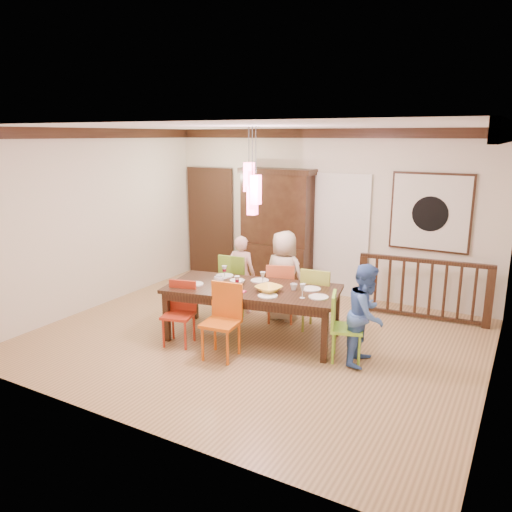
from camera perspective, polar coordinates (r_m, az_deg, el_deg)
The scene contains 37 objects.
floor at distance 7.13m, azimuth -0.09°, elevation -9.40°, with size 6.00×6.00×0.00m, color olive.
ceiling at distance 6.56m, azimuth -0.10°, elevation 14.60°, with size 6.00×6.00×0.00m, color white.
wall_back at distance 8.92m, azimuth 7.84°, elevation 4.89°, with size 6.00×6.00×0.00m, color beige.
wall_left at distance 8.55m, azimuth -17.94°, elevation 3.97°, with size 5.00×5.00×0.00m, color beige.
wall_right at distance 5.87m, azimuth 26.33°, elevation -1.00°, with size 5.00×5.00×0.00m, color beige.
crown_molding at distance 6.56m, azimuth -0.10°, elevation 13.91°, with size 6.00×5.00×0.16m, color black, non-canonical shape.
panel_door at distance 10.06m, azimuth -5.17°, elevation 3.65°, with size 1.04×0.07×2.24m, color black.
white_doorway at distance 8.84m, azimuth 9.78°, elevation 2.10°, with size 0.97×0.05×2.22m, color silver.
painting at distance 8.38m, azimuth 19.31°, elevation 4.72°, with size 1.25×0.06×1.25m.
pendant_cluster at distance 6.62m, azimuth -0.41°, elevation 7.71°, with size 0.27×0.21×1.14m.
dining_table at distance 6.92m, azimuth -0.39°, elevation -4.16°, with size 2.52×1.51×0.75m.
chair_far_left at distance 7.97m, azimuth -2.17°, elevation -2.62°, with size 0.48×0.48×0.98m.
chair_far_mid at distance 7.61m, azimuth 2.87°, elevation -3.63°, with size 0.55×0.55×0.93m.
chair_far_right at distance 7.30m, azimuth 7.20°, elevation -4.37°, with size 0.46×0.46×0.95m.
chair_near_left at distance 6.85m, azimuth -8.89°, elevation -6.12°, with size 0.47×0.47×0.86m.
chair_near_mid at distance 6.38m, azimuth -4.06°, elevation -6.99°, with size 0.48×0.48×0.95m.
chair_end_right at distance 6.41m, azimuth 10.41°, elevation -7.53°, with size 0.49×0.49×0.87m.
china_hutch at distance 9.14m, azimuth 2.37°, elevation 3.06°, with size 1.40×0.46×2.21m.
balustrade at distance 8.11m, azimuth 18.58°, elevation -3.49°, with size 1.98×0.28×0.96m.
person_far_left at distance 7.97m, azimuth -1.69°, elevation -2.10°, with size 0.46×0.30×1.26m, color #FFC4C2.
person_far_mid at distance 7.62m, azimuth 3.21°, elevation -2.30°, with size 0.68×0.44×1.40m, color #BAA78C.
person_end_right at distance 6.34m, azimuth 12.50°, elevation -6.53°, with size 0.62×0.48×1.28m, color #4670C6.
serving_bowl at distance 6.67m, azimuth 1.45°, elevation -3.79°, with size 0.33×0.33×0.08m, color yellow.
small_bowl at distance 7.01m, azimuth -2.16°, elevation -3.00°, with size 0.21×0.21×0.07m, color white.
cup_left at distance 7.05m, azimuth -4.29°, elevation -2.76°, with size 0.14×0.14×0.11m, color silver.
cup_right at distance 6.77m, azimuth 4.33°, elevation -3.54°, with size 0.10×0.10×0.09m, color silver.
plate_far_left at distance 7.43m, azimuth -3.61°, elevation -2.25°, with size 0.26×0.26×0.01m, color white.
plate_far_mid at distance 7.17m, azimuth 0.43°, elevation -2.82°, with size 0.26×0.26×0.01m, color white.
plate_far_right at distance 6.83m, azimuth 6.33°, elevation -3.75°, with size 0.26×0.26×0.01m, color white.
plate_near_left at distance 7.06m, azimuth -7.08°, elevation -3.20°, with size 0.26×0.26×0.01m, color white.
plate_near_mid at distance 6.51m, azimuth 1.35°, elevation -4.56°, with size 0.26×0.26×0.01m, color white.
plate_end_right at distance 6.50m, azimuth 7.15°, elevation -4.68°, with size 0.26×0.26×0.01m, color white.
wine_glass_a at distance 7.29m, azimuth -3.63°, elevation -1.85°, with size 0.08×0.08×0.19m, color #590C19, non-canonical shape.
wine_glass_b at distance 6.95m, azimuth 0.77°, elevation -2.60°, with size 0.08×0.08×0.19m, color silver, non-canonical shape.
wine_glass_c at distance 6.76m, azimuth -2.17°, elevation -3.09°, with size 0.08×0.08×0.19m, color #590C19, non-canonical shape.
wine_glass_d at distance 6.44m, azimuth 5.33°, elevation -4.01°, with size 0.08×0.08×0.19m, color silver, non-canonical shape.
napkin at distance 6.68m, azimuth -2.04°, elevation -4.09°, with size 0.18×0.14×0.01m, color #D83359.
Camera 1 is at (3.22, -5.71, 2.80)m, focal length 35.00 mm.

